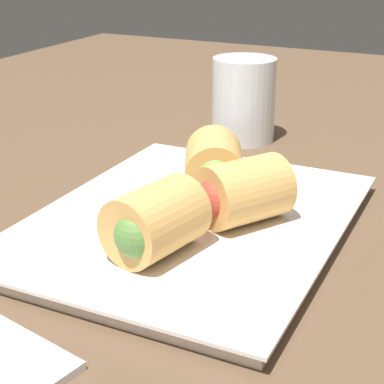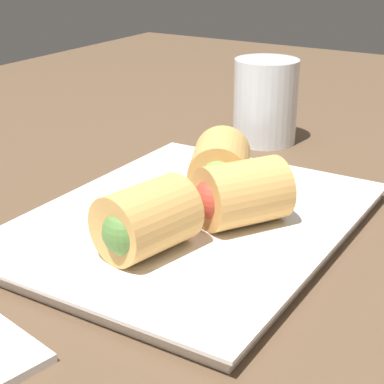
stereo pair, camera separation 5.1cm
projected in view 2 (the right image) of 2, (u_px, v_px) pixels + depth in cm
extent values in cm
cube|color=brown|center=(211.00, 232.00, 58.18)|extent=(180.00, 140.00, 2.00)
cube|color=white|center=(192.00, 225.00, 55.99)|extent=(31.04, 24.26, 1.20)
cube|color=white|center=(192.00, 217.00, 55.70)|extent=(32.29, 25.23, 0.30)
cylinder|color=#DBA356|center=(243.00, 193.00, 53.16)|extent=(8.81, 8.32, 5.45)
sphere|color=#B23D2D|center=(214.00, 199.00, 52.06)|extent=(3.54, 3.54, 3.54)
cylinder|color=#DBA356|center=(220.00, 164.00, 59.63)|extent=(8.64, 7.90, 5.45)
sphere|color=#6B9E47|center=(218.00, 174.00, 57.17)|extent=(3.54, 3.54, 3.54)
cylinder|color=#DBA356|center=(149.00, 220.00, 48.37)|extent=(7.98, 6.80, 5.45)
sphere|color=#56843D|center=(122.00, 231.00, 46.58)|extent=(3.54, 3.54, 3.54)
cylinder|color=silver|center=(265.00, 101.00, 77.82)|extent=(7.78, 7.78, 10.17)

